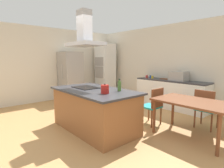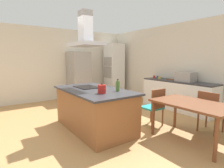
{
  "view_description": "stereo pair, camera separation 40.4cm",
  "coord_description": "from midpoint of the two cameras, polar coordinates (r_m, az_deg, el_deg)",
  "views": [
    {
      "loc": [
        3.15,
        -2.23,
        1.57
      ],
      "look_at": [
        0.13,
        0.4,
        1.0
      ],
      "focal_mm": 28.67,
      "sensor_mm": 36.0,
      "label": 1
    },
    {
      "loc": [
        3.4,
        -1.91,
        1.57
      ],
      "look_at": [
        0.13,
        0.4,
        1.0
      ],
      "focal_mm": 28.67,
      "sensor_mm": 36.0,
      "label": 2
    }
  ],
  "objects": [
    {
      "name": "chair_at_left_end",
      "position": [
        4.31,
        16.11,
        -6.48
      ],
      "size": [
        0.42,
        0.42,
        0.89
      ],
      "color": "teal",
      "rests_on": "ground"
    },
    {
      "name": "ground",
      "position": [
        5.09,
        11.78,
        -10.03
      ],
      "size": [
        16.0,
        16.0,
        0.0
      ],
      "primitive_type": "plane",
      "color": "tan"
    },
    {
      "name": "coffee_mug_red",
      "position": [
        6.4,
        15.04,
        2.21
      ],
      "size": [
        0.08,
        0.08,
        0.09
      ],
      "primitive_type": "cylinder",
      "color": "red",
      "rests_on": "back_counter"
    },
    {
      "name": "coffee_mug_yellow",
      "position": [
        6.21,
        16.71,
        1.97
      ],
      "size": [
        0.08,
        0.08,
        0.09
      ],
      "primitive_type": "cylinder",
      "color": "gold",
      "rests_on": "back_counter"
    },
    {
      "name": "coffee_mug_blue",
      "position": [
        6.35,
        16.17,
        2.12
      ],
      "size": [
        0.08,
        0.08,
        0.09
      ],
      "primitive_type": "cylinder",
      "color": "#2D56B2",
      "rests_on": "back_counter"
    },
    {
      "name": "chair_facing_back_wall",
      "position": [
        4.41,
        31.05,
        -7.0
      ],
      "size": [
        0.42,
        0.42,
        0.89
      ],
      "color": "teal",
      "rests_on": "ground"
    },
    {
      "name": "cutting_board",
      "position": [
        6.06,
        20.68,
        1.31
      ],
      "size": [
        0.34,
        0.24,
        0.02
      ],
      "primitive_type": "cube",
      "color": "brown",
      "rests_on": "back_counter"
    },
    {
      "name": "wall_back",
      "position": [
        6.25,
        23.22,
        5.43
      ],
      "size": [
        7.2,
        0.1,
        2.7
      ],
      "primitive_type": "cube",
      "color": "beige",
      "rests_on": "ground"
    },
    {
      "name": "cooktop",
      "position": [
        4.22,
        -5.41,
        -0.99
      ],
      "size": [
        0.6,
        0.44,
        0.01
      ],
      "primitive_type": "cube",
      "color": "black",
      "rests_on": "kitchen_island"
    },
    {
      "name": "wall_oven_stack",
      "position": [
        7.79,
        2.12,
        4.63
      ],
      "size": [
        0.7,
        0.66,
        2.2
      ],
      "color": "white",
      "rests_on": "ground"
    },
    {
      "name": "kitchen_island",
      "position": [
        4.03,
        -2.89,
        -7.99
      ],
      "size": [
        2.04,
        1.12,
        0.9
      ],
      "color": "#995B33",
      "rests_on": "ground"
    },
    {
      "name": "range_hood",
      "position": [
        4.2,
        -5.63,
        15.34
      ],
      "size": [
        0.9,
        0.55,
        0.78
      ],
      "color": "#ADADB2"
    },
    {
      "name": "countertop_microwave",
      "position": [
        5.76,
        24.33,
        2.1
      ],
      "size": [
        0.5,
        0.38,
        0.28
      ],
      "primitive_type": "cube",
      "color": "#9E9993",
      "rests_on": "back_counter"
    },
    {
      "name": "tea_kettle",
      "position": [
        3.46,
        0.09,
        -1.64
      ],
      "size": [
        0.21,
        0.16,
        0.19
      ],
      "color": "#B21E19",
      "rests_on": "kitchen_island"
    },
    {
      "name": "wall_left",
      "position": [
        7.4,
        -10.78,
        6.24
      ],
      "size": [
        0.1,
        8.8,
        2.7
      ],
      "primitive_type": "cube",
      "color": "beige",
      "rests_on": "ground"
    },
    {
      "name": "dining_table",
      "position": [
        3.79,
        27.12,
        -6.58
      ],
      "size": [
        1.4,
        0.9,
        0.75
      ],
      "color": "brown",
      "rests_on": "ground"
    },
    {
      "name": "back_counter",
      "position": [
        5.96,
        22.02,
        -3.33
      ],
      "size": [
        2.31,
        0.62,
        0.9
      ],
      "color": "white",
      "rests_on": "ground"
    },
    {
      "name": "refrigerator",
      "position": [
        7.01,
        -8.91,
        2.59
      ],
      "size": [
        0.8,
        0.73,
        1.82
      ],
      "color": "#9E9993",
      "rests_on": "ground"
    },
    {
      "name": "olive_oil_bottle",
      "position": [
        3.71,
        4.97,
        -0.66
      ],
      "size": [
        0.08,
        0.08,
        0.25
      ],
      "color": "#47722D",
      "rests_on": "kitchen_island"
    }
  ]
}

